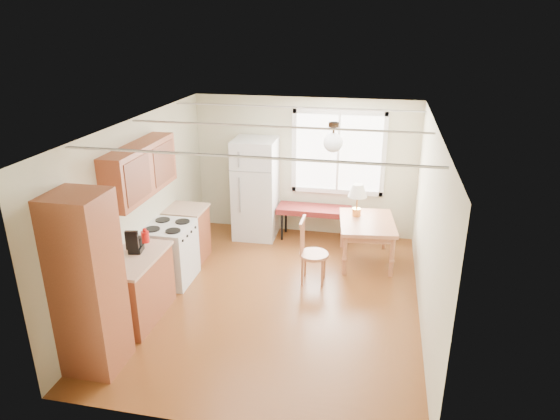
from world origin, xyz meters
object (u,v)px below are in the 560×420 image
(dining_table, at_px, (367,227))
(chair, at_px, (308,247))
(bench, at_px, (314,211))
(refrigerator, at_px, (256,189))

(dining_table, relative_size, chair, 1.24)
(dining_table, bearing_deg, bench, 135.97)
(bench, bearing_deg, dining_table, -37.14)
(bench, bearing_deg, refrigerator, -176.60)
(refrigerator, distance_m, bench, 1.12)
(refrigerator, bearing_deg, chair, -53.58)
(dining_table, bearing_deg, refrigerator, 154.80)
(chair, bearing_deg, bench, 94.39)
(bench, relative_size, dining_table, 1.06)
(bench, distance_m, chair, 1.59)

